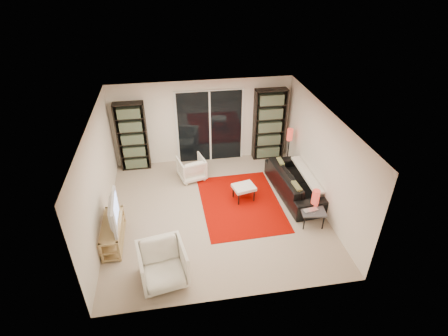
{
  "coord_description": "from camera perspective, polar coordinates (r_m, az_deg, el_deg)",
  "views": [
    {
      "loc": [
        -0.86,
        -6.49,
        5.29
      ],
      "look_at": [
        0.25,
        0.3,
        1.0
      ],
      "focal_mm": 28.0,
      "sensor_mm": 36.0,
      "label": 1
    }
  ],
  "objects": [
    {
      "name": "floor",
      "position": [
        8.42,
        -1.36,
        -7.0
      ],
      "size": [
        5.0,
        5.0,
        0.0
      ],
      "primitive_type": "plane",
      "color": "#BEA88E",
      "rests_on": "ground"
    },
    {
      "name": "wall_back",
      "position": [
        9.91,
        -3.51,
        7.52
      ],
      "size": [
        5.0,
        0.02,
        2.4
      ],
      "primitive_type": "cube",
      "color": "white",
      "rests_on": "ground"
    },
    {
      "name": "wall_front",
      "position": [
        5.78,
        2.1,
        -13.14
      ],
      "size": [
        5.0,
        0.02,
        2.4
      ],
      "primitive_type": "cube",
      "color": "white",
      "rests_on": "ground"
    },
    {
      "name": "wall_left",
      "position": [
        7.84,
        -19.87,
        -1.62
      ],
      "size": [
        0.02,
        5.0,
        2.4
      ],
      "primitive_type": "cube",
      "color": "white",
      "rests_on": "ground"
    },
    {
      "name": "wall_right",
      "position": [
        8.38,
        15.72,
        1.41
      ],
      "size": [
        0.02,
        5.0,
        2.4
      ],
      "primitive_type": "cube",
      "color": "white",
      "rests_on": "ground"
    },
    {
      "name": "ceiling",
      "position": [
        7.16,
        -1.6,
        8.11
      ],
      "size": [
        5.0,
        5.0,
        0.02
      ],
      "primitive_type": "cube",
      "color": "white",
      "rests_on": "wall_back"
    },
    {
      "name": "sliding_door",
      "position": [
        9.96,
        -2.31,
        6.73
      ],
      "size": [
        1.92,
        0.08,
        2.16
      ],
      "color": "white",
      "rests_on": "ground"
    },
    {
      "name": "bookshelf_left",
      "position": [
        9.88,
        -14.71,
        4.95
      ],
      "size": [
        0.8,
        0.3,
        1.95
      ],
      "color": "black",
      "rests_on": "ground"
    },
    {
      "name": "bookshelf_right",
      "position": [
        10.17,
        7.4,
        7.03
      ],
      "size": [
        0.9,
        0.3,
        2.1
      ],
      "color": "black",
      "rests_on": "ground"
    },
    {
      "name": "tv_stand",
      "position": [
        7.81,
        -17.65,
        -10.01
      ],
      "size": [
        0.39,
        1.21,
        0.5
      ],
      "color": "tan",
      "rests_on": "floor"
    },
    {
      "name": "tv",
      "position": [
        7.47,
        -18.16,
        -6.92
      ],
      "size": [
        0.2,
        1.04,
        0.6
      ],
      "primitive_type": "imported",
      "rotation": [
        0.0,
        0.0,
        1.63
      ],
      "color": "black",
      "rests_on": "tv_stand"
    },
    {
      "name": "rug",
      "position": [
        8.65,
        2.72,
        -5.75
      ],
      "size": [
        1.94,
        2.59,
        0.01
      ],
      "primitive_type": "cube",
      "rotation": [
        0.0,
        0.0,
        0.03
      ],
      "color": "#A50800",
      "rests_on": "floor"
    },
    {
      "name": "sofa",
      "position": [
        8.99,
        11.55,
        -2.38
      ],
      "size": [
        1.02,
        2.25,
        0.64
      ],
      "primitive_type": "imported",
      "rotation": [
        0.0,
        0.0,
        1.65
      ],
      "color": "black",
      "rests_on": "floor"
    },
    {
      "name": "armchair_back",
      "position": [
        9.45,
        -5.33,
        -0.01
      ],
      "size": [
        0.82,
        0.83,
        0.62
      ],
      "primitive_type": "imported",
      "rotation": [
        0.0,
        0.0,
        3.39
      ],
      "color": "white",
      "rests_on": "floor"
    },
    {
      "name": "armchair_front",
      "position": [
        6.75,
        -9.97,
        -15.29
      ],
      "size": [
        0.97,
        0.99,
        0.78
      ],
      "primitive_type": "imported",
      "rotation": [
        0.0,
        0.0,
        0.17
      ],
      "color": "white",
      "rests_on": "floor"
    },
    {
      "name": "ottoman",
      "position": [
        8.59,
        3.26,
        -3.27
      ],
      "size": [
        0.6,
        0.52,
        0.4
      ],
      "color": "white",
      "rests_on": "floor"
    },
    {
      "name": "side_table",
      "position": [
        8.1,
        14.24,
        -6.71
      ],
      "size": [
        0.6,
        0.6,
        0.4
      ],
      "color": "#424247",
      "rests_on": "floor"
    },
    {
      "name": "laptop",
      "position": [
        7.99,
        14.11,
        -6.86
      ],
      "size": [
        0.36,
        0.26,
        0.03
      ],
      "primitive_type": "imported",
      "rotation": [
        0.0,
        0.0,
        0.16
      ],
      "color": "silver",
      "rests_on": "side_table"
    },
    {
      "name": "table_lamp",
      "position": [
        8.1,
        14.72,
        -4.72
      ],
      "size": [
        0.17,
        0.17,
        0.39
      ],
      "primitive_type": "cylinder",
      "color": "red",
      "rests_on": "side_table"
    },
    {
      "name": "floor_lamp",
      "position": [
        9.75,
        10.62,
        4.64
      ],
      "size": [
        0.18,
        0.18,
        1.21
      ],
      "color": "black",
      "rests_on": "floor"
    }
  ]
}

